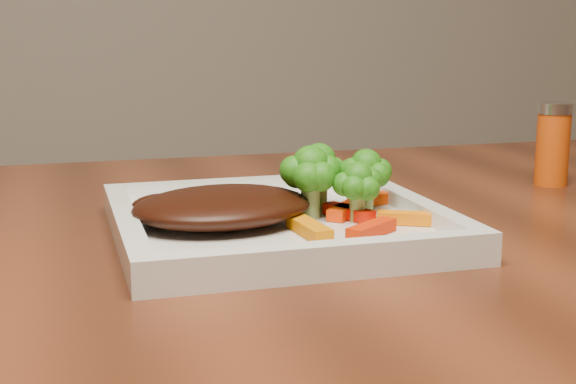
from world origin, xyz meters
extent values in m
cube|color=silver|center=(-0.22, 0.05, 0.76)|extent=(0.27, 0.27, 0.01)
ellipsoid|color=black|center=(-0.26, 0.05, 0.78)|extent=(0.17, 0.15, 0.03)
cube|color=red|center=(-0.16, -0.02, 0.77)|extent=(0.05, 0.04, 0.01)
cube|color=orange|center=(-0.12, 0.01, 0.77)|extent=(0.05, 0.03, 0.01)
cube|color=#D57103|center=(-0.21, -0.01, 0.77)|extent=(0.02, 0.06, 0.01)
cube|color=#DA3803|center=(-0.12, 0.08, 0.77)|extent=(0.05, 0.03, 0.01)
cube|color=red|center=(-0.16, 0.04, 0.77)|extent=(0.03, 0.05, 0.01)
cube|color=#FF3804|center=(-0.15, 0.05, 0.77)|extent=(0.05, 0.05, 0.01)
cylinder|color=#C4440A|center=(0.14, 0.17, 0.80)|extent=(0.05, 0.05, 0.09)
camera|label=1|loc=(-0.39, -0.59, 0.93)|focal=50.00mm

